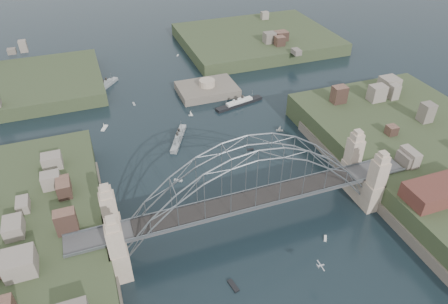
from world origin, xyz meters
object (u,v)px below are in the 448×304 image
(fort_island, at_px, (207,94))
(wharf_shed, at_px, (445,189))
(ocean_liner, at_px, (239,103))
(bridge, at_px, (251,187))
(naval_cruiser_far, at_px, (106,86))
(naval_cruiser_near, at_px, (178,138))

(fort_island, bearing_deg, wharf_shed, -69.15)
(wharf_shed, distance_m, ocean_liner, 75.46)
(bridge, bearing_deg, naval_cruiser_far, 105.39)
(fort_island, height_order, naval_cruiser_far, fort_island)
(naval_cruiser_near, relative_size, ocean_liner, 0.77)
(naval_cruiser_far, height_order, ocean_liner, naval_cruiser_far)
(fort_island, xyz_separation_m, ocean_liner, (8.04, -13.05, 1.07))
(wharf_shed, relative_size, naval_cruiser_near, 1.34)
(wharf_shed, bearing_deg, ocean_liner, 108.66)
(fort_island, bearing_deg, naval_cruiser_near, -124.02)
(bridge, relative_size, ocean_liner, 4.35)
(wharf_shed, bearing_deg, naval_cruiser_far, 123.78)
(bridge, height_order, naval_cruiser_far, bridge)
(bridge, xyz_separation_m, naval_cruiser_far, (-24.23, 88.01, -11.54))
(wharf_shed, bearing_deg, fort_island, 110.85)
(fort_island, distance_m, wharf_shed, 90.48)
(fort_island, relative_size, naval_cruiser_near, 1.47)
(naval_cruiser_far, relative_size, ocean_liner, 0.66)
(wharf_shed, xyz_separation_m, ocean_liner, (-23.96, 70.95, -9.27))
(naval_cruiser_near, distance_m, ocean_liner, 30.50)
(naval_cruiser_far, bearing_deg, fort_island, -26.44)
(ocean_liner, bearing_deg, naval_cruiser_far, 144.95)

